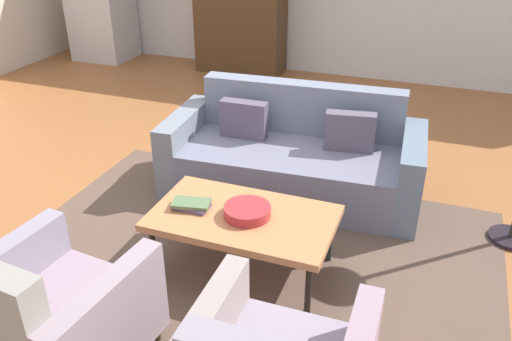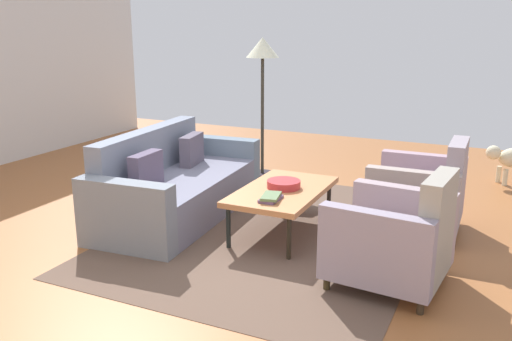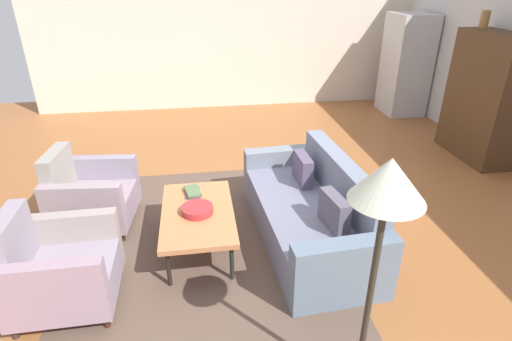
{
  "view_description": "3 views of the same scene",
  "coord_description": "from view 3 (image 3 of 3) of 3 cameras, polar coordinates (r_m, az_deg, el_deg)",
  "views": [
    {
      "loc": [
        1.64,
        -3.46,
        2.31
      ],
      "look_at": [
        0.56,
        -0.57,
        0.67
      ],
      "focal_mm": 37.24,
      "sensor_mm": 36.0,
      "label": 1
    },
    {
      "loc": [
        -3.89,
        -2.55,
        1.89
      ],
      "look_at": [
        0.64,
        -0.44,
        0.54
      ],
      "focal_mm": 38.44,
      "sensor_mm": 36.0,
      "label": 2
    },
    {
      "loc": [
        3.97,
        -0.69,
        2.55
      ],
      "look_at": [
        0.24,
        -0.12,
        0.68
      ],
      "focal_mm": 28.47,
      "sensor_mm": 36.0,
      "label": 3
    }
  ],
  "objects": [
    {
      "name": "ground_plane",
      "position": [
        4.77,
        1.04,
        -5.95
      ],
      "size": [
        10.25,
        10.25,
        0.0
      ],
      "primitive_type": "plane",
      "color": "#9B5C31"
    },
    {
      "name": "wall_left",
      "position": [
        8.35,
        -4.0,
        18.39
      ],
      "size": [
        0.12,
        7.52,
        2.8
      ],
      "primitive_type": "cube",
      "color": "beige",
      "rests_on": "ground"
    },
    {
      "name": "area_rug",
      "position": [
        4.27,
        -7.17,
        -10.45
      ],
      "size": [
        3.4,
        2.6,
        0.01
      ],
      "primitive_type": "cube",
      "color": "brown",
      "rests_on": "ground"
    },
    {
      "name": "couch",
      "position": [
        4.26,
        8.12,
        -5.95
      ],
      "size": [
        2.15,
        1.04,
        0.86
      ],
      "rotation": [
        0.0,
        0.0,
        3.21
      ],
      "color": "slate",
      "rests_on": "ground"
    },
    {
      "name": "coffee_table",
      "position": [
        4.05,
        -8.19,
        -6.12
      ],
      "size": [
        1.2,
        0.7,
        0.43
      ],
      "color": "black",
      "rests_on": "ground"
    },
    {
      "name": "armchair_left",
      "position": [
        4.76,
        -22.49,
        -3.43
      ],
      "size": [
        0.87,
        0.87,
        0.88
      ],
      "rotation": [
        0.0,
        0.0,
        -0.1
      ],
      "color": "#332A16",
      "rests_on": "ground"
    },
    {
      "name": "armchair_right",
      "position": [
        3.79,
        -26.26,
        -12.4
      ],
      "size": [
        0.81,
        0.81,
        0.88
      ],
      "rotation": [
        0.0,
        0.0,
        0.01
      ],
      "color": "#3C2616",
      "rests_on": "ground"
    },
    {
      "name": "fruit_bowl",
      "position": [
        3.99,
        -8.24,
        -5.48
      ],
      "size": [
        0.31,
        0.31,
        0.07
      ],
      "primitive_type": "cylinder",
      "color": "#AD2D31",
      "rests_on": "coffee_table"
    },
    {
      "name": "book_stack",
      "position": [
        4.33,
        -8.86,
        -2.97
      ],
      "size": [
        0.27,
        0.19,
        0.05
      ],
      "color": "#5F476D",
      "rests_on": "coffee_table"
    },
    {
      "name": "cabinet",
      "position": [
        6.76,
        29.53,
        8.85
      ],
      "size": [
        1.2,
        0.51,
        1.8
      ],
      "color": "#472F1A",
      "rests_on": "ground"
    },
    {
      "name": "vase_tall",
      "position": [
        6.9,
        29.47,
        18.0
      ],
      "size": [
        0.12,
        0.12,
        0.24
      ],
      "primitive_type": "cylinder",
      "color": "olive",
      "rests_on": "cabinet"
    },
    {
      "name": "refrigerator",
      "position": [
        8.48,
        20.31,
        13.76
      ],
      "size": [
        0.8,
        0.73,
        1.85
      ],
      "color": "#B7BABF",
      "rests_on": "ground"
    },
    {
      "name": "floor_lamp",
      "position": [
        2.22,
        17.64,
        -4.81
      ],
      "size": [
        0.4,
        0.4,
        1.72
      ],
      "color": "black",
      "rests_on": "ground"
    }
  ]
}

